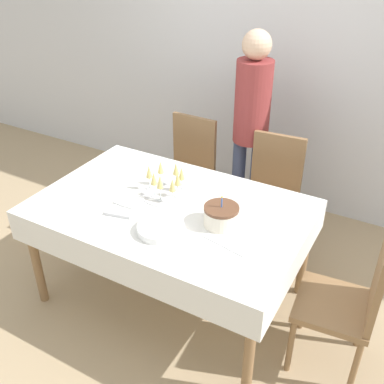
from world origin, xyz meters
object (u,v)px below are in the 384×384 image
(dining_chair_far_right, at_px, (271,191))
(birthday_cake, at_px, (221,216))
(dining_chair_far_left, at_px, (188,169))
(plate_stack_main, at_px, (161,228))
(champagne_tray, at_px, (166,182))
(gift_bag, at_px, (47,219))
(person_standing, at_px, (252,117))
(dining_chair_right_end, at_px, (352,298))

(dining_chair_far_right, relative_size, birthday_cake, 4.56)
(dining_chair_far_left, bearing_deg, plate_stack_main, -67.38)
(champagne_tray, bearing_deg, dining_chair_far_right, 58.34)
(dining_chair_far_right, height_order, gift_bag, dining_chair_far_right)
(dining_chair_far_left, distance_m, birthday_cake, 1.21)
(birthday_cake, xyz_separation_m, person_standing, (-0.29, 1.11, 0.18))
(dining_chair_right_end, distance_m, birthday_cake, 0.86)
(person_standing, bearing_deg, champagne_tray, -100.52)
(plate_stack_main, bearing_deg, dining_chair_far_right, 76.50)
(birthday_cake, bearing_deg, plate_stack_main, -139.15)
(champagne_tray, relative_size, plate_stack_main, 1.20)
(dining_chair_far_left, relative_size, dining_chair_far_right, 1.00)
(dining_chair_right_end, height_order, birthday_cake, birthday_cake)
(person_standing, relative_size, gift_bag, 6.76)
(dining_chair_far_right, relative_size, champagne_tray, 2.89)
(champagne_tray, bearing_deg, gift_bag, 178.59)
(dining_chair_right_end, xyz_separation_m, gift_bag, (-2.53, 0.14, -0.40))
(dining_chair_right_end, distance_m, person_standing, 1.61)
(person_standing, bearing_deg, plate_stack_main, -89.31)
(birthday_cake, relative_size, gift_bag, 0.85)
(dining_chair_right_end, relative_size, gift_bag, 3.88)
(dining_chair_far_right, distance_m, birthday_cake, 0.95)
(dining_chair_far_left, relative_size, gift_bag, 3.88)
(birthday_cake, distance_m, plate_stack_main, 0.36)
(person_standing, bearing_deg, dining_chair_far_left, -155.27)
(dining_chair_far_right, xyz_separation_m, dining_chair_right_end, (0.80, -0.87, 0.00))
(dining_chair_far_left, relative_size, champagne_tray, 2.89)
(birthday_cake, distance_m, person_standing, 1.16)
(dining_chair_far_right, bearing_deg, plate_stack_main, -103.50)
(dining_chair_far_left, height_order, person_standing, person_standing)
(plate_stack_main, relative_size, gift_bag, 1.12)
(dining_chair_far_right, height_order, person_standing, person_standing)
(dining_chair_far_left, distance_m, dining_chair_right_end, 1.77)
(dining_chair_far_right, distance_m, person_standing, 0.60)
(plate_stack_main, bearing_deg, person_standing, 90.69)
(dining_chair_right_end, xyz_separation_m, champagne_tray, (-1.27, 0.11, 0.33))
(birthday_cake, height_order, person_standing, person_standing)
(dining_chair_right_end, xyz_separation_m, birthday_cake, (-0.80, -0.03, 0.31))
(dining_chair_far_right, xyz_separation_m, gift_bag, (-1.73, -0.73, -0.40))
(champagne_tray, bearing_deg, plate_stack_main, -62.32)
(champagne_tray, height_order, gift_bag, champagne_tray)
(dining_chair_far_left, xyz_separation_m, plate_stack_main, (0.47, -1.14, 0.26))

